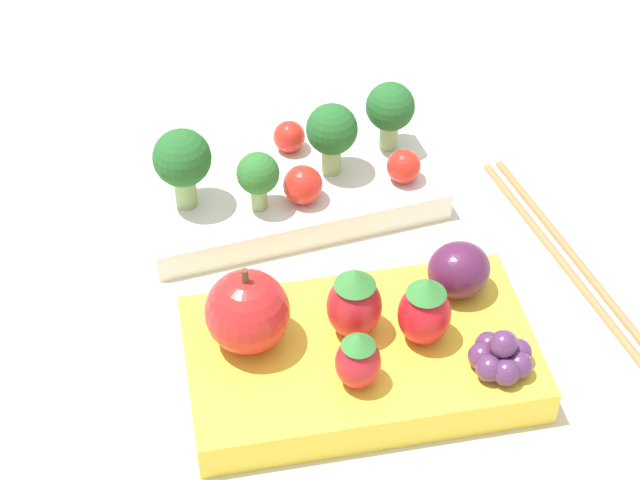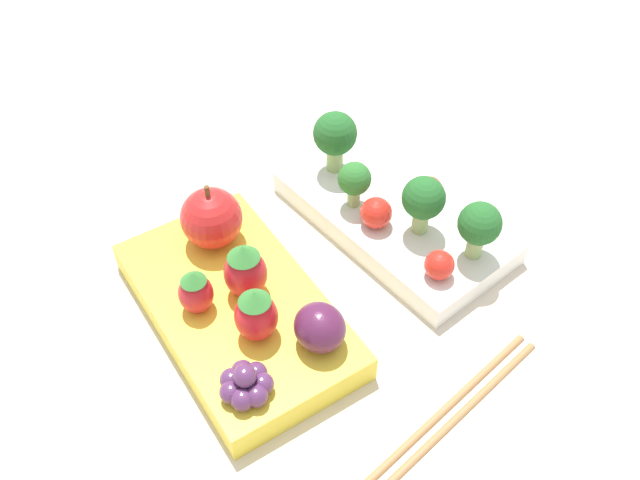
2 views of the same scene
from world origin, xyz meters
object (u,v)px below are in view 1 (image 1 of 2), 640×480
(cherry_tomato_2, at_px, (289,137))
(broccoli_floret_0, at_px, (182,160))
(bento_box_fruit, at_px, (359,359))
(strawberry_0, at_px, (425,310))
(apple, at_px, (247,312))
(chopsticks_pair, at_px, (567,255))
(cherry_tomato_0, at_px, (404,166))
(broccoli_floret_2, at_px, (332,132))
(plum, at_px, (459,270))
(cherry_tomato_1, at_px, (303,185))
(grape_cluster, at_px, (501,356))
(strawberry_2, at_px, (358,360))
(broccoli_floret_1, at_px, (258,175))
(broccoli_floret_3, at_px, (390,109))
(bento_box_savoury, at_px, (287,189))
(strawberry_1, at_px, (356,302))

(cherry_tomato_2, bearing_deg, broccoli_floret_0, -159.44)
(bento_box_fruit, relative_size, strawberry_0, 4.62)
(apple, height_order, chopsticks_pair, apple)
(cherry_tomato_0, bearing_deg, cherry_tomato_2, 136.41)
(broccoli_floret_2, bearing_deg, plum, -78.23)
(bento_box_fruit, xyz_separation_m, plum, (0.07, 0.02, 0.03))
(cherry_tomato_0, height_order, cherry_tomato_1, cherry_tomato_1)
(cherry_tomato_2, xyz_separation_m, grape_cluster, (0.04, -0.24, 0.00))
(broccoli_floret_2, bearing_deg, cherry_tomato_1, -142.64)
(cherry_tomato_0, height_order, grape_cluster, grape_cluster)
(bento_box_fruit, bearing_deg, strawberry_2, -114.71)
(grape_cluster, bearing_deg, broccoli_floret_2, 97.11)
(broccoli_floret_1, xyz_separation_m, broccoli_floret_3, (0.11, 0.03, 0.01))
(bento_box_savoury, height_order, bento_box_fruit, bento_box_fruit)
(strawberry_2, bearing_deg, broccoli_floret_2, 73.38)
(bento_box_savoury, distance_m, strawberry_0, 0.18)
(broccoli_floret_1, distance_m, strawberry_1, 0.13)
(broccoli_floret_3, xyz_separation_m, strawberry_0, (-0.05, -0.18, -0.01))
(broccoli_floret_0, height_order, strawberry_0, broccoli_floret_0)
(bento_box_savoury, xyz_separation_m, cherry_tomato_0, (0.07, -0.03, 0.02))
(bento_box_fruit, bearing_deg, grape_cluster, -32.37)
(broccoli_floret_3, relative_size, cherry_tomato_2, 2.31)
(broccoli_floret_3, bearing_deg, apple, -136.15)
(bento_box_savoury, relative_size, strawberry_0, 4.39)
(broccoli_floret_2, height_order, apple, apple)
(cherry_tomato_1, bearing_deg, broccoli_floret_2, 37.36)
(apple, height_order, strawberry_0, apple)
(broccoli_floret_0, xyz_separation_m, strawberry_1, (0.06, -0.15, -0.01))
(broccoli_floret_0, relative_size, strawberry_0, 1.23)
(bento_box_fruit, relative_size, broccoli_floret_0, 3.74)
(broccoli_floret_0, bearing_deg, strawberry_1, -67.43)
(apple, relative_size, strawberry_0, 1.21)
(cherry_tomato_2, bearing_deg, cherry_tomato_0, -43.59)
(broccoli_floret_1, relative_size, strawberry_1, 0.87)
(broccoli_floret_3, relative_size, strawberry_2, 1.32)
(broccoli_floret_0, height_order, strawberry_2, broccoli_floret_0)
(cherry_tomato_0, height_order, chopsticks_pair, cherry_tomato_0)
(broccoli_floret_2, bearing_deg, broccoli_floret_1, -162.33)
(cherry_tomato_2, xyz_separation_m, chopsticks_pair, (0.14, -0.15, -0.03))
(apple, bearing_deg, broccoli_floret_0, 90.40)
(cherry_tomato_0, relative_size, apple, 0.41)
(bento_box_fruit, xyz_separation_m, cherry_tomato_0, (0.09, 0.13, 0.02))
(strawberry_2, bearing_deg, broccoli_floret_3, 62.25)
(broccoli_floret_0, relative_size, strawberry_1, 1.18)
(bento_box_fruit, bearing_deg, broccoli_floret_0, 110.59)
(broccoli_floret_2, distance_m, strawberry_0, 0.17)
(strawberry_0, xyz_separation_m, grape_cluster, (0.03, -0.04, -0.01))
(strawberry_0, xyz_separation_m, plum, (0.04, 0.03, -0.01))
(broccoli_floret_1, relative_size, cherry_tomato_0, 1.83)
(strawberry_0, bearing_deg, plum, 37.80)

